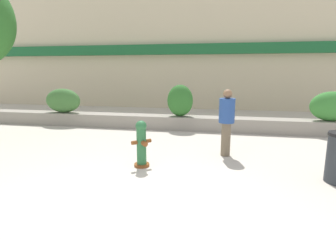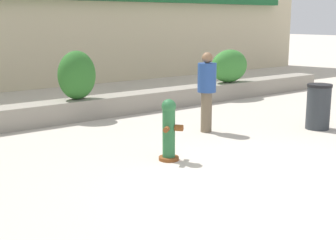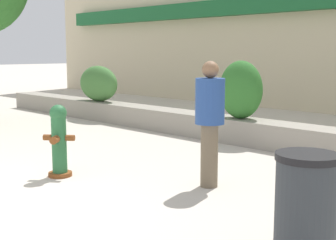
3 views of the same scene
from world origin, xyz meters
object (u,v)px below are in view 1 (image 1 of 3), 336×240
hedge_bush_1 (180,101)px  hedge_bush_0 (63,101)px  hedge_bush_2 (332,106)px  pedestrian (227,118)px  fire_hydrant (141,143)px

hedge_bush_1 → hedge_bush_0: bearing=180.0°
hedge_bush_1 → hedge_bush_2: 5.17m
hedge_bush_0 → hedge_bush_2: 9.98m
hedge_bush_2 → pedestrian: size_ratio=0.81×
hedge_bush_0 → fire_hydrant: hedge_bush_0 is taller
hedge_bush_1 → hedge_bush_2: size_ratio=0.85×
hedge_bush_2 → fire_hydrant: 6.84m
fire_hydrant → pedestrian: pedestrian is taller
hedge_bush_1 → fire_hydrant: size_ratio=1.09×
hedge_bush_0 → hedge_bush_1: hedge_bush_1 is taller
hedge_bush_0 → fire_hydrant: (4.49, -4.05, -0.43)m
pedestrian → hedge_bush_1: bearing=119.1°
fire_hydrant → hedge_bush_1: bearing=85.5°
fire_hydrant → pedestrian: (1.93, 1.17, 0.44)m
hedge_bush_0 → hedge_bush_1: (4.81, 0.00, 0.10)m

